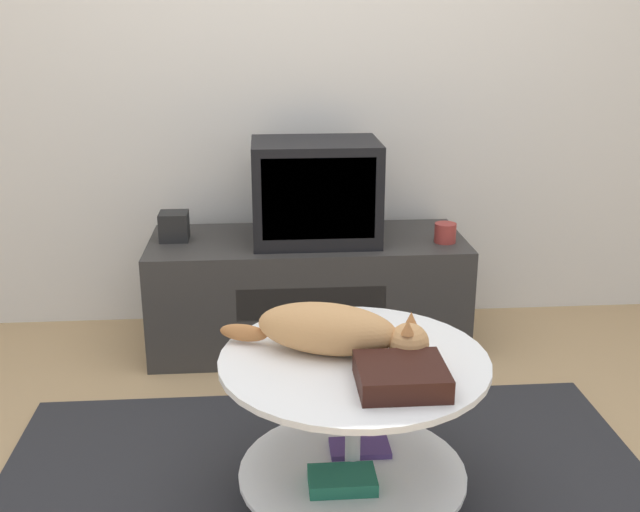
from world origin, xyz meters
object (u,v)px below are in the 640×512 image
speaker (174,226)px  cat (335,331)px  dvd_box (401,376)px  tv (315,191)px

speaker → cat: size_ratio=0.21×
dvd_box → cat: bearing=125.5°
speaker → tv: bearing=-4.0°
tv → speaker: bearing=176.0°
cat → dvd_box: bearing=-35.4°
tv → speaker: (-0.59, 0.04, -0.15)m
dvd_box → tv: bearing=95.2°
speaker → cat: cat is taller
tv → speaker: tv is taller
tv → speaker: 0.61m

